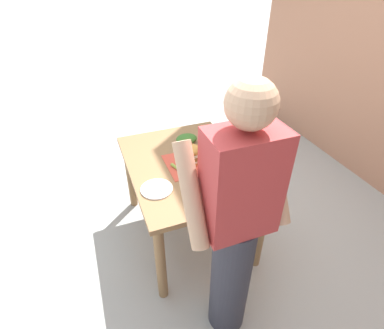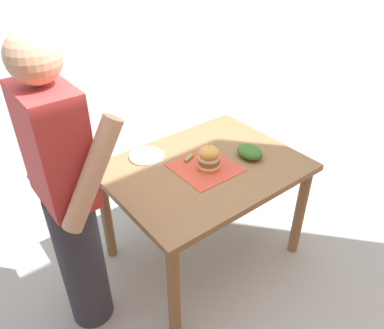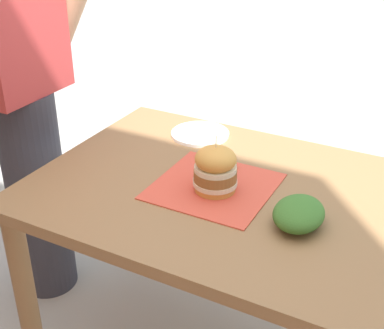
{
  "view_description": "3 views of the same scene",
  "coord_description": "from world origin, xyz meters",
  "px_view_note": "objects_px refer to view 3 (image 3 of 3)",
  "views": [
    {
      "loc": [
        0.64,
        1.79,
        2.06
      ],
      "look_at": [
        0.0,
        0.1,
        0.8
      ],
      "focal_mm": 28.0,
      "sensor_mm": 36.0,
      "label": 1
    },
    {
      "loc": [
        -1.45,
        1.23,
        2.03
      ],
      "look_at": [
        0.0,
        0.1,
        0.8
      ],
      "focal_mm": 35.0,
      "sensor_mm": 36.0,
      "label": 2
    },
    {
      "loc": [
        -1.33,
        -0.61,
        1.6
      ],
      "look_at": [
        0.0,
        0.1,
        0.8
      ],
      "focal_mm": 50.0,
      "sensor_mm": 36.0,
      "label": 3
    }
  ],
  "objects_px": {
    "sandwich": "(216,169)",
    "pickle_spear": "(224,164)",
    "patio_table": "(219,215)",
    "diner_across_table": "(22,97)",
    "side_plate_with_forks": "(200,134)",
    "side_salad": "(299,214)"
  },
  "relations": [
    {
      "from": "sandwich",
      "to": "pickle_spear",
      "type": "relative_size",
      "value": 2.18
    },
    {
      "from": "patio_table",
      "to": "diner_across_table",
      "type": "distance_m",
      "value": 0.88
    },
    {
      "from": "sandwich",
      "to": "side_plate_with_forks",
      "type": "bearing_deg",
      "value": 33.8
    },
    {
      "from": "pickle_spear",
      "to": "side_salad",
      "type": "distance_m",
      "value": 0.39
    },
    {
      "from": "patio_table",
      "to": "side_salad",
      "type": "relative_size",
      "value": 6.49
    },
    {
      "from": "patio_table",
      "to": "side_plate_with_forks",
      "type": "xyz_separation_m",
      "value": [
        0.31,
        0.23,
        0.12
      ]
    },
    {
      "from": "patio_table",
      "to": "sandwich",
      "type": "xyz_separation_m",
      "value": [
        -0.04,
        -0.0,
        0.19
      ]
    },
    {
      "from": "side_salad",
      "to": "pickle_spear",
      "type": "bearing_deg",
      "value": 57.41
    },
    {
      "from": "pickle_spear",
      "to": "diner_across_table",
      "type": "distance_m",
      "value": 0.81
    },
    {
      "from": "patio_table",
      "to": "pickle_spear",
      "type": "height_order",
      "value": "pickle_spear"
    },
    {
      "from": "side_plate_with_forks",
      "to": "sandwich",
      "type": "bearing_deg",
      "value": -146.2
    },
    {
      "from": "side_salad",
      "to": "patio_table",
      "type": "bearing_deg",
      "value": 71.47
    },
    {
      "from": "side_salad",
      "to": "diner_across_table",
      "type": "xyz_separation_m",
      "value": [
        0.13,
        1.12,
        0.1
      ]
    },
    {
      "from": "pickle_spear",
      "to": "side_plate_with_forks",
      "type": "xyz_separation_m",
      "value": [
        0.19,
        0.19,
        -0.01
      ]
    },
    {
      "from": "patio_table",
      "to": "diner_across_table",
      "type": "relative_size",
      "value": 0.69
    },
    {
      "from": "pickle_spear",
      "to": "diner_across_table",
      "type": "bearing_deg",
      "value": 95.66
    },
    {
      "from": "side_salad",
      "to": "side_plate_with_forks",
      "type": "bearing_deg",
      "value": 52.0
    },
    {
      "from": "side_salad",
      "to": "diner_across_table",
      "type": "relative_size",
      "value": 0.11
    },
    {
      "from": "patio_table",
      "to": "sandwich",
      "type": "bearing_deg",
      "value": -178.41
    },
    {
      "from": "sandwich",
      "to": "diner_across_table",
      "type": "xyz_separation_m",
      "value": [
        0.07,
        0.84,
        0.06
      ]
    },
    {
      "from": "sandwich",
      "to": "pickle_spear",
      "type": "bearing_deg",
      "value": 14.8
    },
    {
      "from": "side_plate_with_forks",
      "to": "diner_across_table",
      "type": "bearing_deg",
      "value": 114.2
    }
  ]
}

